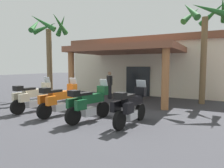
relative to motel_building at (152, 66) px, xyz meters
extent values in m
plane|color=#38383D|center=(0.11, -9.79, -2.18)|extent=(80.00, 80.00, 0.00)
cube|color=silver|center=(-0.01, 0.18, -0.27)|extent=(11.92, 7.25, 3.83)
cube|color=#1E2328|center=(0.11, -3.31, -1.13)|extent=(1.80, 0.16, 2.10)
cube|color=brown|center=(0.18, -5.46, 1.00)|extent=(6.79, 4.62, 0.35)
cylinder|color=#9E663D|center=(-2.68, -7.35, -0.68)|extent=(0.37, 0.37, 3.00)
cylinder|color=#9E663D|center=(3.16, -7.16, -0.68)|extent=(0.37, 0.37, 3.00)
cube|color=brown|center=(-0.01, 0.18, 1.87)|extent=(12.33, 7.67, 0.44)
cylinder|color=black|center=(-2.09, -9.92, -1.85)|extent=(0.19, 0.67, 0.66)
cylinder|color=black|center=(-2.22, -11.46, -1.85)|extent=(0.19, 0.67, 0.66)
cube|color=silver|center=(-2.15, -10.72, -1.81)|extent=(0.37, 0.58, 0.32)
cube|color=beige|center=(-2.14, -10.57, -1.30)|extent=(0.39, 1.17, 0.34)
cube|color=black|center=(-2.17, -10.92, -1.08)|extent=(0.33, 0.62, 0.10)
cube|color=beige|center=(-2.09, -9.94, -1.03)|extent=(0.46, 0.28, 0.36)
cube|color=#B2BCC6|center=(-2.08, -9.86, -0.75)|extent=(0.41, 0.15, 0.36)
cube|color=beige|center=(-2.46, -11.29, -1.42)|extent=(0.22, 0.45, 0.36)
cube|color=beige|center=(-1.94, -11.34, -1.42)|extent=(0.22, 0.45, 0.36)
cube|color=black|center=(-2.21, -11.41, -1.01)|extent=(0.39, 0.35, 0.22)
cylinder|color=black|center=(-0.42, -9.87, -1.85)|extent=(0.21, 0.67, 0.66)
cylinder|color=black|center=(-0.59, -11.41, -1.85)|extent=(0.21, 0.67, 0.66)
cube|color=silver|center=(-0.51, -10.66, -1.81)|extent=(0.38, 0.59, 0.32)
cube|color=orange|center=(-0.49, -10.51, -1.30)|extent=(0.42, 1.18, 0.34)
cube|color=black|center=(-0.53, -10.86, -1.08)|extent=(0.34, 0.63, 0.10)
cube|color=orange|center=(-0.43, -9.89, -1.03)|extent=(0.46, 0.29, 0.36)
cube|color=#B2BCC6|center=(-0.42, -9.81, -0.75)|extent=(0.41, 0.16, 0.36)
cube|color=orange|center=(-0.83, -11.23, -1.42)|extent=(0.23, 0.46, 0.36)
cube|color=orange|center=(-0.31, -11.29, -1.42)|extent=(0.23, 0.46, 0.36)
cube|color=black|center=(-0.58, -11.36, -1.01)|extent=(0.39, 0.36, 0.22)
cylinder|color=black|center=(1.31, -9.95, -1.85)|extent=(0.28, 0.67, 0.66)
cylinder|color=black|center=(0.98, -11.47, -1.85)|extent=(0.28, 0.67, 0.66)
cube|color=silver|center=(1.14, -10.73, -1.81)|extent=(0.43, 0.62, 0.32)
cube|color=#19512D|center=(1.17, -10.59, -1.30)|extent=(0.54, 1.19, 0.34)
cube|color=black|center=(1.09, -10.93, -1.08)|extent=(0.40, 0.65, 0.10)
cube|color=#19512D|center=(1.30, -9.97, -1.03)|extent=(0.48, 0.33, 0.36)
cube|color=#B2BCC6|center=(1.32, -9.89, -0.75)|extent=(0.42, 0.20, 0.36)
cube|color=#19512D|center=(0.76, -11.26, -1.42)|extent=(0.27, 0.47, 0.36)
cube|color=#19512D|center=(1.26, -11.38, -1.42)|extent=(0.27, 0.47, 0.36)
cube|color=black|center=(0.99, -11.42, -1.01)|extent=(0.42, 0.39, 0.22)
cylinder|color=black|center=(2.84, -9.59, -1.85)|extent=(0.19, 0.67, 0.66)
cylinder|color=black|center=(2.73, -11.14, -1.85)|extent=(0.19, 0.67, 0.66)
cube|color=silver|center=(2.78, -10.39, -1.81)|extent=(0.36, 0.58, 0.32)
cube|color=black|center=(2.79, -10.24, -1.30)|extent=(0.38, 1.17, 0.34)
cube|color=black|center=(2.77, -10.59, -1.08)|extent=(0.32, 0.62, 0.10)
cube|color=black|center=(2.84, -9.61, -1.03)|extent=(0.46, 0.27, 0.36)
cube|color=#B2BCC6|center=(2.85, -9.53, -0.75)|extent=(0.41, 0.15, 0.36)
cube|color=black|center=(2.48, -10.97, -1.42)|extent=(0.21, 0.45, 0.36)
cube|color=black|center=(3.00, -11.01, -1.42)|extent=(0.21, 0.45, 0.36)
cube|color=black|center=(2.73, -11.09, -1.01)|extent=(0.38, 0.35, 0.22)
cylinder|color=black|center=(-0.81, -5.71, -1.74)|extent=(0.14, 0.14, 0.88)
cylinder|color=black|center=(-0.98, -5.66, -1.74)|extent=(0.14, 0.14, 0.88)
cylinder|color=#262626|center=(-0.90, -5.69, -0.99)|extent=(0.32, 0.32, 0.63)
cylinder|color=#262626|center=(-0.69, -5.75, -0.96)|extent=(0.09, 0.09, 0.59)
cylinder|color=#262626|center=(-1.11, -5.62, -0.96)|extent=(0.09, 0.09, 0.59)
sphere|color=tan|center=(-0.90, -5.69, -0.53)|extent=(0.24, 0.24, 0.24)
cylinder|color=brown|center=(-5.01, -6.94, 0.15)|extent=(0.36, 0.36, 4.66)
cone|color=#236028|center=(-4.13, -6.78, 2.79)|extent=(0.67, 1.72, 1.33)
cone|color=#236028|center=(-4.60, -6.15, 2.81)|extent=(1.63, 1.08, 1.38)
cone|color=#236028|center=(-5.81, -6.53, 2.73)|extent=(1.13, 1.73, 1.16)
cone|color=#236028|center=(-5.80, -7.38, 2.77)|extent=(1.14, 1.67, 1.29)
cone|color=#236028|center=(-4.64, -7.76, 2.76)|extent=(1.73, 1.04, 1.23)
cylinder|color=brown|center=(4.57, -4.55, 0.24)|extent=(0.33, 0.33, 4.85)
cone|color=#236028|center=(5.45, -4.60, 2.92)|extent=(0.45, 1.73, 1.15)
cone|color=#236028|center=(4.88, -3.73, 2.99)|extent=(1.64, 0.90, 1.34)
cone|color=#236028|center=(3.78, -4.18, 2.96)|extent=(1.04, 1.65, 1.28)
cone|color=#236028|center=(3.89, -5.10, 2.99)|extent=(1.29, 1.48, 1.34)
cone|color=#236028|center=(4.83, -5.39, 2.85)|extent=(1.80, 0.86, 0.93)
camera|label=1|loc=(5.85, -17.06, -0.01)|focal=32.54mm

